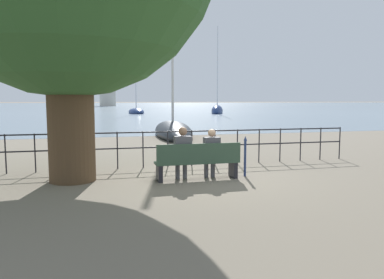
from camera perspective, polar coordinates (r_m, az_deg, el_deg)
ground_plane at (r=9.23m, az=0.79°, el=-6.05°), size 1000.00×1000.00×0.00m
harbor_water at (r=170.07m, az=-13.88°, el=5.15°), size 600.00×300.00×0.01m
park_bench at (r=9.09m, az=0.90°, el=-3.40°), size 2.07×0.45×0.90m
seated_person_left at (r=9.03m, az=-1.46°, el=-1.76°), size 0.41×0.35×1.29m
seated_person_right at (r=9.23m, az=2.95°, el=-1.83°), size 0.39×0.35×1.23m
promenade_railing at (r=10.96m, az=-1.87°, el=-0.48°), size 10.85×0.04×1.05m
closed_umbrella at (r=9.57m, az=8.10°, el=-2.18°), size 0.09×0.09×1.03m
sailboat_0 at (r=55.22m, az=3.86°, el=4.44°), size 3.52×5.32×13.13m
sailboat_1 at (r=55.81m, az=-8.50°, el=4.29°), size 2.48×5.18×12.82m
sailboat_2 at (r=20.93m, az=-2.94°, el=1.44°), size 3.03×9.01×10.65m
harbor_lighthouse at (r=134.41m, az=-12.79°, el=8.98°), size 5.54×5.54×20.05m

